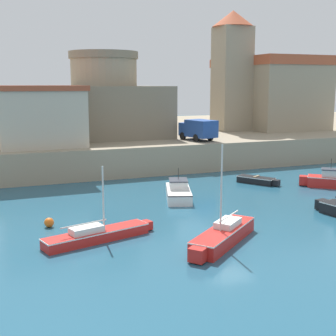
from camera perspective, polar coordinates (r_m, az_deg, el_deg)
name	(u,v)px	position (r m, az deg, el deg)	size (l,w,h in m)	color
ground_plane	(229,235)	(28.35, 7.47, -8.08)	(200.00, 200.00, 0.00)	#235670
quay_seawall	(91,140)	(63.65, -9.41, 3.39)	(120.00, 40.00, 2.90)	gray
motorboat_red_0	(331,180)	(43.02, 19.21, -1.42)	(4.55, 4.12, 2.52)	red
sailboat_red_1	(223,235)	(26.67, 6.71, -8.10)	(5.99, 5.19, 5.67)	red
dinghy_black_3	(257,180)	(42.91, 10.83, -1.44)	(2.83, 3.79, 0.68)	black
motorboat_white_5	(178,191)	(36.69, 1.26, -2.87)	(3.33, 5.82, 2.41)	white
sailboat_red_6	(98,234)	(27.29, -8.58, -7.98)	(6.89, 2.93, 4.30)	red
mooring_buoy	(49,222)	(30.40, -14.30, -6.46)	(0.61, 0.61, 0.61)	orange
church	(263,89)	(66.65, 11.46, 9.43)	(14.84, 15.99, 15.08)	gray
fortress	(105,105)	(55.18, -7.72, 7.64)	(12.91, 12.91, 9.58)	gray
harbor_shed_mid_row	(41,116)	(47.06, -15.22, 6.17)	(8.27, 7.01, 5.82)	#BCB29E
truck_on_quay	(198,129)	(50.21, 3.69, 4.77)	(3.02, 4.66, 2.20)	#234793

